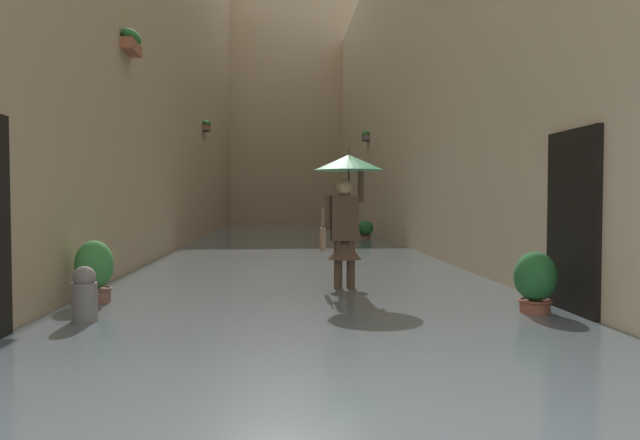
# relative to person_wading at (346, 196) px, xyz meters

# --- Properties ---
(ground_plane) EXTENTS (69.04, 69.04, 0.00)m
(ground_plane) POSITION_rel_person_wading_xyz_m (0.59, -8.53, -1.47)
(ground_plane) COLOR slate
(flood_water) EXTENTS (6.62, 33.62, 0.18)m
(flood_water) POSITION_rel_person_wading_xyz_m (0.59, -8.53, -1.39)
(flood_water) COLOR #515B60
(flood_water) RESTS_ON ground_plane
(building_facade_left) EXTENTS (2.04, 31.62, 9.60)m
(building_facade_left) POSITION_rel_person_wading_xyz_m (-3.22, -8.52, 3.32)
(building_facade_left) COLOR beige
(building_facade_left) RESTS_ON ground_plane
(building_facade_right) EXTENTS (2.04, 31.62, 12.05)m
(building_facade_right) POSITION_rel_person_wading_xyz_m (4.39, -8.52, 4.55)
(building_facade_right) COLOR tan
(building_facade_right) RESTS_ON ground_plane
(building_facade_far) EXTENTS (9.42, 1.80, 12.00)m
(building_facade_far) POSITION_rel_person_wading_xyz_m (0.59, -23.24, 4.52)
(building_facade_far) COLOR tan
(building_facade_far) RESTS_ON ground_plane
(person_wading) EXTENTS (0.99, 0.99, 2.12)m
(person_wading) POSITION_rel_person_wading_xyz_m (0.00, 0.00, 0.00)
(person_wading) COLOR #4C4233
(person_wading) RESTS_ON ground_plane
(potted_plant_mid_left) EXTENTS (0.50, 0.50, 0.74)m
(potted_plant_mid_left) POSITION_rel_person_wading_xyz_m (-1.79, -10.32, -1.05)
(potted_plant_mid_left) COLOR brown
(potted_plant_mid_left) RESTS_ON ground_plane
(potted_plant_mid_right) EXTENTS (0.46, 0.46, 0.93)m
(potted_plant_mid_right) POSITION_rel_person_wading_xyz_m (3.18, 0.96, -0.97)
(potted_plant_mid_right) COLOR brown
(potted_plant_mid_right) RESTS_ON ground_plane
(potted_plant_far_left) EXTENTS (0.46, 0.46, 0.85)m
(potted_plant_far_left) POSITION_rel_person_wading_xyz_m (-1.88, 1.92, -1.00)
(potted_plant_far_left) COLOR brown
(potted_plant_far_left) RESTS_ON ground_plane
(mooring_bollard) EXTENTS (0.26, 0.26, 0.75)m
(mooring_bollard) POSITION_rel_person_wading_xyz_m (2.94, 2.06, -1.10)
(mooring_bollard) COLOR slate
(mooring_bollard) RESTS_ON ground_plane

